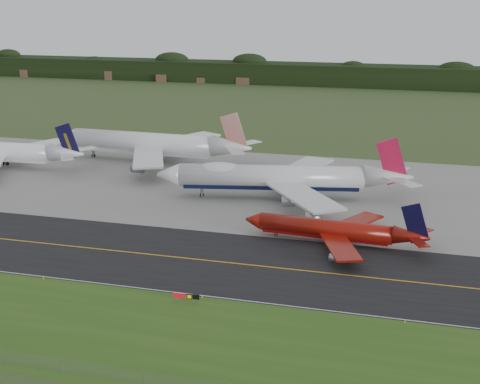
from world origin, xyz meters
The scene contains 15 objects.
ground centered at (0.00, 0.00, 0.00)m, with size 600.00×600.00×0.00m, color #2C431F.
grass_verge centered at (0.00, -35.00, 0.01)m, with size 400.00×30.00×0.01m, color #2B5418.
taxiway centered at (0.00, -4.00, 0.01)m, with size 400.00×32.00×0.02m, color black.
apron centered at (0.00, 51.00, 0.01)m, with size 400.00×78.00×0.01m, color gray.
taxiway_centreline centered at (0.00, -4.00, 0.03)m, with size 400.00×0.40×0.00m, color orange.
taxiway_edge_line centered at (0.00, -19.50, 0.03)m, with size 400.00×0.25×0.00m, color silver.
perimeter_fence centered at (0.00, -48.00, 1.10)m, with size 320.00×0.10×320.00m.
horizon_treeline centered at (0.00, 273.76, 5.47)m, with size 700.00×25.00×12.00m.
jet_ba_747 centered at (5.23, 40.96, 5.56)m, with size 64.69×52.83×16.35m.
jet_red_737 centered at (23.11, 12.13, 2.91)m, with size 39.00×31.73×10.53m.
jet_star_tail centered at (-41.08, 68.99, 5.69)m, with size 64.65×54.16×17.07m.
taxiway_sign centered at (2.69, -22.60, 1.06)m, with size 4.53×0.51×1.51m.
edge_marker_left centered at (-25.74, -20.50, 0.25)m, with size 0.16×0.16×0.50m, color yellow.
edge_marker_center centered at (4.82, -20.50, 0.25)m, with size 0.16×0.16×0.50m, color yellow.
edge_marker_right centered at (38.61, -20.50, 0.25)m, with size 0.16×0.16×0.50m, color yellow.
Camera 1 is at (38.68, -119.49, 49.39)m, focal length 50.00 mm.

